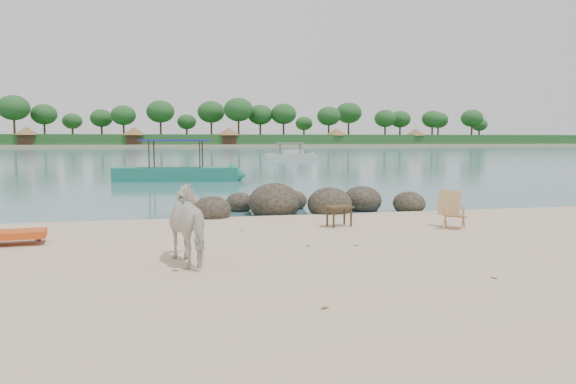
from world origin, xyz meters
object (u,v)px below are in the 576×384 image
at_px(boulders, 305,204).
at_px(boat_near, 176,146).
at_px(deck_chair, 455,211).
at_px(side_table, 339,218).
at_px(cow, 194,226).
at_px(lounge_chair, 2,232).

distance_m(boulders, boat_near, 13.20).
bearing_deg(deck_chair, side_table, -158.78).
relative_size(cow, lounge_chair, 0.77).
relative_size(side_table, boat_near, 0.08).
bearing_deg(lounge_chair, deck_chair, -6.77).
relative_size(boulders, deck_chair, 7.87).
height_order(boulders, cow, cow).
relative_size(lounge_chair, deck_chair, 2.31).
bearing_deg(cow, boulders, -137.21).
bearing_deg(deck_chair, boat_near, 148.10).
xyz_separation_m(lounge_chair, deck_chair, (8.94, -0.03, 0.12)).
height_order(cow, deck_chair, cow).
bearing_deg(cow, boat_near, -108.48).
distance_m(lounge_chair, boat_near, 16.80).
bearing_deg(boulders, boat_near, 103.49).
distance_m(side_table, boat_near, 15.99).
relative_size(boulders, side_table, 11.37).
relative_size(side_table, deck_chair, 0.69).
height_order(boulders, boat_near, boat_near).
xyz_separation_m(lounge_chair, boat_near, (3.51, 16.38, 1.32)).
height_order(boulders, deck_chair, deck_chair).
xyz_separation_m(boulders, boat_near, (-3.06, 12.77, 1.40)).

